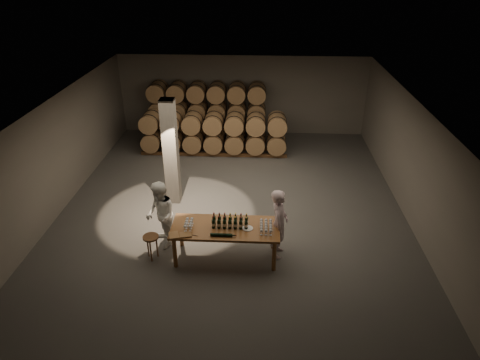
# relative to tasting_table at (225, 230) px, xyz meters

# --- Properties ---
(room) EXTENTS (12.00, 12.00, 12.00)m
(room) POSITION_rel_tasting_table_xyz_m (-1.80, 2.70, 0.80)
(room) COLOR #555350
(room) RESTS_ON ground
(tasting_table) EXTENTS (2.60, 1.10, 0.90)m
(tasting_table) POSITION_rel_tasting_table_xyz_m (0.00, 0.00, 0.00)
(tasting_table) COLOR brown
(tasting_table) RESTS_ON ground
(barrel_stack_back) EXTENTS (4.70, 0.95, 2.31)m
(barrel_stack_back) POSITION_rel_tasting_table_xyz_m (-1.35, 7.70, 0.40)
(barrel_stack_back) COLOR brown
(barrel_stack_back) RESTS_ON ground
(barrel_stack_front) EXTENTS (5.48, 0.95, 1.57)m
(barrel_stack_front) POSITION_rel_tasting_table_xyz_m (-0.96, 6.30, 0.03)
(barrel_stack_front) COLOR brown
(barrel_stack_front) RESTS_ON ground
(bottle_cluster) EXTENTS (0.86, 0.23, 0.33)m
(bottle_cluster) POSITION_rel_tasting_table_xyz_m (0.11, 0.02, 0.22)
(bottle_cluster) COLOR black
(bottle_cluster) RESTS_ON tasting_table
(lying_bottles) EXTENTS (0.61, 0.08, 0.08)m
(lying_bottles) POSITION_rel_tasting_table_xyz_m (-0.05, -0.39, 0.14)
(lying_bottles) COLOR black
(lying_bottles) RESTS_ON tasting_table
(glass_cluster_left) EXTENTS (0.19, 0.41, 0.17)m
(glass_cluster_left) POSITION_rel_tasting_table_xyz_m (-0.87, -0.06, 0.23)
(glass_cluster_left) COLOR silver
(glass_cluster_left) RESTS_ON tasting_table
(glass_cluster_right) EXTENTS (0.30, 0.52, 0.16)m
(glass_cluster_right) POSITION_rel_tasting_table_xyz_m (0.97, -0.06, 0.22)
(glass_cluster_right) COLOR silver
(glass_cluster_right) RESTS_ON tasting_table
(plate) EXTENTS (0.26, 0.26, 0.01)m
(plate) POSITION_rel_tasting_table_xyz_m (0.54, -0.04, 0.11)
(plate) COLOR white
(plate) RESTS_ON tasting_table
(notebook_near) EXTENTS (0.32, 0.27, 0.03)m
(notebook_near) POSITION_rel_tasting_table_xyz_m (-0.90, -0.40, 0.12)
(notebook_near) COLOR brown
(notebook_near) RESTS_ON tasting_table
(notebook_corner) EXTENTS (0.30, 0.34, 0.02)m
(notebook_corner) POSITION_rel_tasting_table_xyz_m (-1.17, -0.42, 0.12)
(notebook_corner) COLOR brown
(notebook_corner) RESTS_ON tasting_table
(pen) EXTENTS (0.14, 0.05, 0.01)m
(pen) POSITION_rel_tasting_table_xyz_m (-0.68, -0.40, 0.11)
(pen) COLOR black
(pen) RESTS_ON tasting_table
(stool) EXTENTS (0.39, 0.39, 0.65)m
(stool) POSITION_rel_tasting_table_xyz_m (-1.81, -0.13, -0.27)
(stool) COLOR brown
(stool) RESTS_ON ground
(person_man) EXTENTS (0.52, 0.72, 1.82)m
(person_man) POSITION_rel_tasting_table_xyz_m (1.29, 0.20, 0.11)
(person_man) COLOR beige
(person_man) RESTS_ON ground
(person_woman) EXTENTS (0.99, 1.08, 1.79)m
(person_woman) POSITION_rel_tasting_table_xyz_m (-1.67, 0.44, 0.10)
(person_woman) COLOR white
(person_woman) RESTS_ON ground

